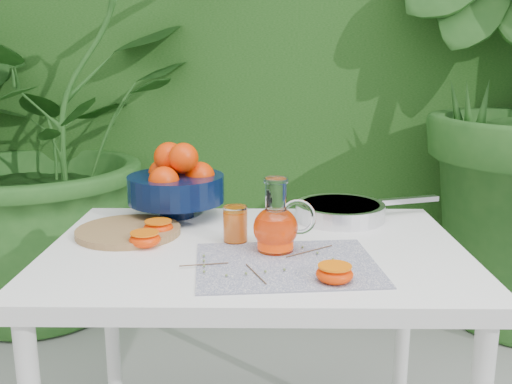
{
  "coord_description": "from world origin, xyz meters",
  "views": [
    {
      "loc": [
        -0.02,
        -1.37,
        1.2
      ],
      "look_at": [
        -0.03,
        -0.04,
        0.88
      ],
      "focal_mm": 40.0,
      "sensor_mm": 36.0,
      "label": 1
    }
  ],
  "objects_px": {
    "white_table": "(256,278)",
    "fruit_bowl": "(177,182)",
    "saute_pan": "(341,210)",
    "juice_pitcher": "(276,226)",
    "cutting_board": "(128,231)"
  },
  "relations": [
    {
      "from": "juice_pitcher",
      "to": "saute_pan",
      "type": "relative_size",
      "value": 0.38
    },
    {
      "from": "white_table",
      "to": "cutting_board",
      "type": "relative_size",
      "value": 3.74
    },
    {
      "from": "white_table",
      "to": "fruit_bowl",
      "type": "bearing_deg",
      "value": 130.53
    },
    {
      "from": "juice_pitcher",
      "to": "saute_pan",
      "type": "xyz_separation_m",
      "value": [
        0.19,
        0.28,
        -0.04
      ]
    },
    {
      "from": "fruit_bowl",
      "to": "saute_pan",
      "type": "distance_m",
      "value": 0.47
    },
    {
      "from": "white_table",
      "to": "cutting_board",
      "type": "height_order",
      "value": "cutting_board"
    },
    {
      "from": "white_table",
      "to": "saute_pan",
      "type": "height_order",
      "value": "saute_pan"
    },
    {
      "from": "fruit_bowl",
      "to": "white_table",
      "type": "bearing_deg",
      "value": -49.47
    },
    {
      "from": "white_table",
      "to": "fruit_bowl",
      "type": "height_order",
      "value": "fruit_bowl"
    },
    {
      "from": "white_table",
      "to": "cutting_board",
      "type": "distance_m",
      "value": 0.35
    },
    {
      "from": "cutting_board",
      "to": "saute_pan",
      "type": "relative_size",
      "value": 0.58
    },
    {
      "from": "juice_pitcher",
      "to": "white_table",
      "type": "bearing_deg",
      "value": 139.66
    },
    {
      "from": "white_table",
      "to": "fruit_bowl",
      "type": "distance_m",
      "value": 0.39
    },
    {
      "from": "white_table",
      "to": "saute_pan",
      "type": "xyz_separation_m",
      "value": [
        0.24,
        0.24,
        0.11
      ]
    },
    {
      "from": "cutting_board",
      "to": "fruit_bowl",
      "type": "relative_size",
      "value": 0.76
    }
  ]
}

